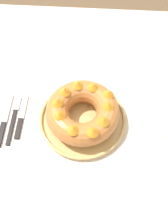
{
  "coord_description": "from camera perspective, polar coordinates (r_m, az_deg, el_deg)",
  "views": [
    {
      "loc": [
        0.03,
        -0.43,
        1.5
      ],
      "look_at": [
        0.0,
        -0.01,
        0.78
      ],
      "focal_mm": 42.0,
      "sensor_mm": 36.0,
      "label": 1
    }
  ],
  "objects": [
    {
      "name": "serving_dish",
      "position": [
        0.87,
        0.0,
        -1.57
      ],
      "size": [
        0.29,
        0.29,
        0.02
      ],
      "color": "tan",
      "rests_on": "dining_table"
    },
    {
      "name": "napkin",
      "position": [
        0.91,
        16.91,
        -2.8
      ],
      "size": [
        0.13,
        0.09,
        0.0
      ],
      "primitive_type": "cube",
      "rotation": [
        0.0,
        0.0,
        0.05
      ],
      "color": "white",
      "rests_on": "dining_table"
    },
    {
      "name": "serving_knife",
      "position": [
        0.91,
        -17.08,
        -2.38
      ],
      "size": [
        0.02,
        0.2,
        0.01
      ],
      "rotation": [
        0.0,
        0.0,
        -0.05
      ],
      "color": "black",
      "rests_on": "dining_table"
    },
    {
      "name": "ground_plane",
      "position": [
        1.56,
        -0.14,
        -14.27
      ],
      "size": [
        8.0,
        8.0,
        0.0
      ],
      "primitive_type": "plane",
      "color": "brown"
    },
    {
      "name": "cake_knife",
      "position": [
        0.9,
        -13.63,
        -1.58
      ],
      "size": [
        0.02,
        0.17,
        0.01
      ],
      "rotation": [
        0.0,
        0.0,
        -0.03
      ],
      "color": "black",
      "rests_on": "dining_table"
    },
    {
      "name": "dining_table",
      "position": [
        0.95,
        -0.23,
        -3.34
      ],
      "size": [
        1.55,
        1.12,
        0.72
      ],
      "color": "beige",
      "rests_on": "ground_plane"
    },
    {
      "name": "bundt_cake",
      "position": [
        0.83,
        -0.0,
        0.08
      ],
      "size": [
        0.24,
        0.24,
        0.09
      ],
      "color": "#C67538",
      "rests_on": "serving_dish"
    },
    {
      "name": "fork",
      "position": [
        0.91,
        -15.01,
        -0.97
      ],
      "size": [
        0.02,
        0.18,
        0.01
      ],
      "rotation": [
        0.0,
        0.0,
        0.08
      ],
      "color": "black",
      "rests_on": "dining_table"
    }
  ]
}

